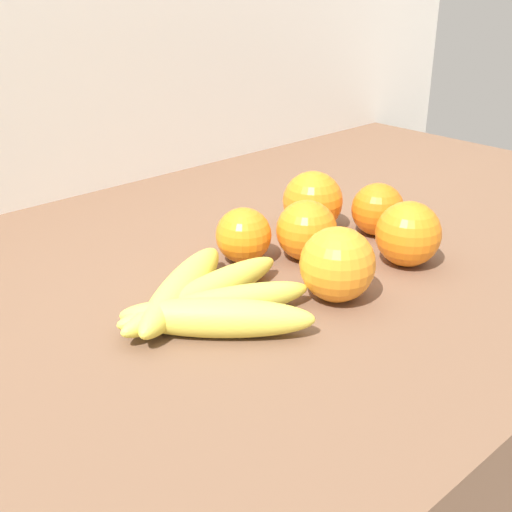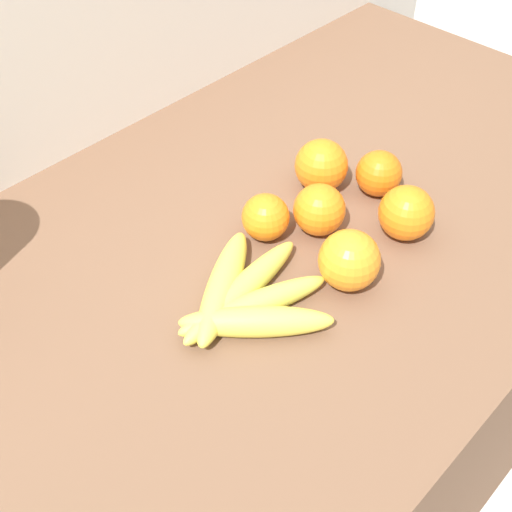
{
  "view_description": "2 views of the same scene",
  "coord_description": "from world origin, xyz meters",
  "views": [
    {
      "loc": [
        -0.38,
        -0.51,
        1.18
      ],
      "look_at": [
        0.05,
        -0.05,
        0.9
      ],
      "focal_mm": 46.11,
      "sensor_mm": 36.0,
      "label": 1
    },
    {
      "loc": [
        -0.39,
        -0.44,
        1.47
      ],
      "look_at": [
        -0.0,
        -0.06,
        0.93
      ],
      "focal_mm": 46.08,
      "sensor_mm": 36.0,
      "label": 2
    }
  ],
  "objects": [
    {
      "name": "wall_back",
      "position": [
        0.0,
        0.39,
        0.65
      ],
      "size": [
        1.96,
        0.06,
        1.3
      ],
      "primitive_type": "cube",
      "color": "silver",
      "rests_on": "ground"
    },
    {
      "name": "banana_bunch",
      "position": [
        -0.03,
        -0.06,
        0.87
      ],
      "size": [
        0.21,
        0.21,
        0.04
      ],
      "color": "#E1D34C",
      "rests_on": "counter"
    },
    {
      "name": "orange_far_right",
      "position": [
        0.22,
        -0.12,
        0.89
      ],
      "size": [
        0.08,
        0.08,
        0.08
      ],
      "primitive_type": "sphere",
      "color": "orange",
      "rests_on": "counter"
    },
    {
      "name": "orange_right",
      "position": [
        0.27,
        -0.04,
        0.89
      ],
      "size": [
        0.07,
        0.07,
        0.07
      ],
      "primitive_type": "sphere",
      "color": "orange",
      "rests_on": "counter"
    },
    {
      "name": "orange_back_right",
      "position": [
        0.22,
        0.03,
        0.9
      ],
      "size": [
        0.08,
        0.08,
        0.08
      ],
      "primitive_type": "sphere",
      "color": "orange",
      "rests_on": "counter"
    },
    {
      "name": "orange_front",
      "position": [
        0.1,
        -0.12,
        0.9
      ],
      "size": [
        0.08,
        0.08,
        0.08
      ],
      "primitive_type": "sphere",
      "color": "orange",
      "rests_on": "counter"
    },
    {
      "name": "orange_center",
      "position": [
        0.15,
        -0.03,
        0.89
      ],
      "size": [
        0.07,
        0.07,
        0.07
      ],
      "primitive_type": "sphere",
      "color": "orange",
      "rests_on": "counter"
    },
    {
      "name": "orange_back_left",
      "position": [
        0.09,
        0.01,
        0.89
      ],
      "size": [
        0.06,
        0.06,
        0.06
      ],
      "primitive_type": "sphere",
      "color": "orange",
      "rests_on": "counter"
    }
  ]
}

